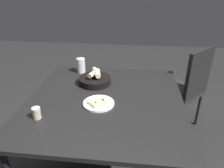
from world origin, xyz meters
The scene contains 6 objects.
dining_table centered at (0.00, 0.00, 0.68)m, with size 1.14×1.18×0.73m.
pizza_plate centered at (-0.04, -0.08, 0.74)m, with size 0.22×0.22×0.04m.
bread_basket centered at (-0.12, 0.24, 0.77)m, with size 0.27×0.27×0.12m.
beer_glass centered at (-0.30, 0.46, 0.79)m, with size 0.08×0.08×0.14m.
pepper_shaker centered at (-0.40, -0.29, 0.77)m, with size 0.05×0.05×0.08m.
chair_far centered at (0.74, 0.69, 0.53)m, with size 0.62×0.62×0.95m.
Camera 1 is at (0.20, -1.33, 1.52)m, focal length 33.73 mm.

